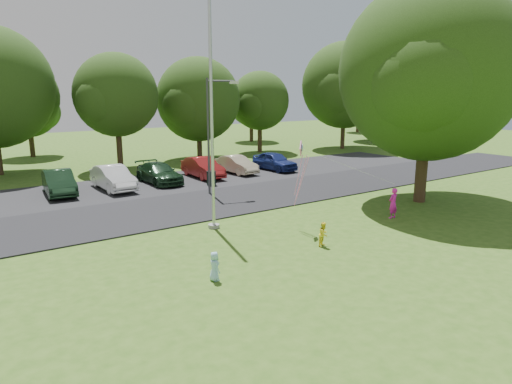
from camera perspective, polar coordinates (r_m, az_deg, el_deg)
ground at (r=18.56m, az=12.13°, el=-6.28°), size 120.00×120.00×0.00m
park_road at (r=25.27m, az=-2.90°, el=-0.93°), size 60.00×6.00×0.06m
parking_strip at (r=30.86m, az=-9.33°, el=1.37°), size 42.00×7.00×0.06m
flagpole at (r=19.43m, az=-5.53°, el=7.36°), size 0.50×0.50×10.00m
street_lamp at (r=26.26m, az=-5.44°, el=8.26°), size 1.81×0.71×6.62m
trash_can at (r=28.99m, az=-5.61°, el=1.68°), size 0.61×0.61×0.96m
big_tree at (r=25.69m, az=20.84°, el=13.41°), size 9.77×9.22×11.50m
tree_row at (r=38.93m, az=-13.20°, el=11.90°), size 64.35×11.94×10.88m
horizon_trees at (r=48.85m, az=-14.69°, el=10.22°), size 77.46×7.20×7.02m
parked_cars at (r=30.62m, az=-9.94°, el=2.62°), size 17.07×4.84×1.44m
woman at (r=22.43m, az=16.76°, el=-1.34°), size 0.56×0.39×1.46m
child_yellow at (r=17.89m, az=8.45°, el=-5.23°), size 0.57×0.51×0.96m
child_blue at (r=14.64m, az=-5.22°, el=-9.24°), size 0.31×0.47×0.95m
kite at (r=19.43m, az=5.83°, el=4.19°), size 5.01×1.47×2.86m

